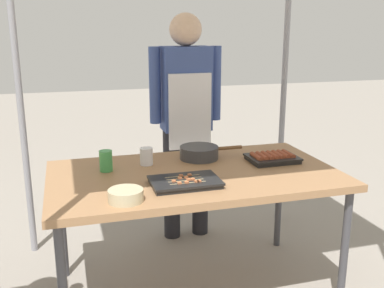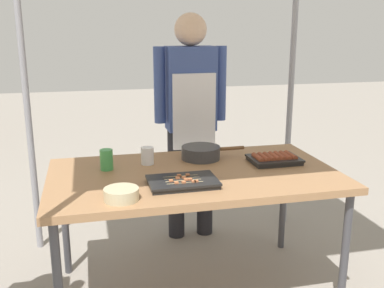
% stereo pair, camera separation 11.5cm
% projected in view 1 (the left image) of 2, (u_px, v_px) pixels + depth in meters
% --- Properties ---
extents(stall_table, '(1.60, 0.90, 0.75)m').
position_uv_depth(stall_table, '(194.00, 181.00, 2.51)').
color(stall_table, '#9E724C').
rests_on(stall_table, ground).
extents(tray_grilled_sausages, '(0.30, 0.22, 0.05)m').
position_uv_depth(tray_grilled_sausages, '(272.00, 158.00, 2.69)').
color(tray_grilled_sausages, black).
rests_on(tray_grilled_sausages, stall_table).
extents(tray_meat_skewers, '(0.35, 0.23, 0.04)m').
position_uv_depth(tray_meat_skewers, '(185.00, 182.00, 2.28)').
color(tray_meat_skewers, black).
rests_on(tray_meat_skewers, stall_table).
extents(cooking_wok, '(0.40, 0.24, 0.08)m').
position_uv_depth(cooking_wok, '(200.00, 152.00, 2.74)').
color(cooking_wok, '#38383A').
rests_on(cooking_wok, stall_table).
extents(condiment_bowl, '(0.17, 0.17, 0.06)m').
position_uv_depth(condiment_bowl, '(126.00, 195.00, 2.07)').
color(condiment_bowl, '#BFB28C').
rests_on(condiment_bowl, stall_table).
extents(drink_cup_near_edge, '(0.08, 0.08, 0.10)m').
position_uv_depth(drink_cup_near_edge, '(146.00, 156.00, 2.61)').
color(drink_cup_near_edge, white).
rests_on(drink_cup_near_edge, stall_table).
extents(drink_cup_by_wok, '(0.07, 0.07, 0.12)m').
position_uv_depth(drink_cup_by_wok, '(106.00, 161.00, 2.50)').
color(drink_cup_by_wok, '#3F994C').
rests_on(drink_cup_by_wok, stall_table).
extents(vendor_woman, '(0.52, 0.23, 1.63)m').
position_uv_depth(vendor_woman, '(186.00, 109.00, 3.16)').
color(vendor_woman, black).
rests_on(vendor_woman, ground).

